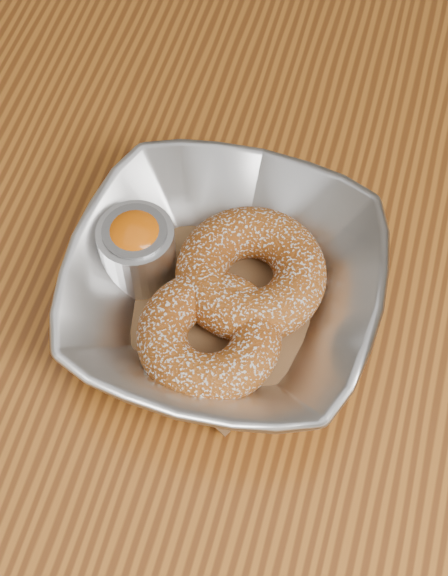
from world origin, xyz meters
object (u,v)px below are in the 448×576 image
(table, at_px, (310,341))
(donut_back, at_px, (251,273))
(ramekin, at_px, (137,248))
(serving_bowl, at_px, (224,290))
(donut_front, at_px, (209,336))

(table, distance_m, donut_back, 0.14)
(donut_back, relative_size, ramekin, 1.91)
(donut_back, bearing_deg, serving_bowl, -130.92)
(serving_bowl, distance_m, ramekin, 0.07)
(table, bearing_deg, serving_bowl, -146.77)
(serving_bowl, height_order, donut_back, serving_bowl)
(donut_front, xyz_separation_m, ramekin, (-0.07, 0.05, 0.01))
(serving_bowl, relative_size, ramekin, 3.91)
(donut_front, distance_m, ramekin, 0.08)
(table, distance_m, serving_bowl, 0.15)
(table, distance_m, ramekin, 0.19)
(ramekin, bearing_deg, donut_front, -36.21)
(serving_bowl, bearing_deg, table, 33.23)
(table, height_order, donut_back, donut_back)
(serving_bowl, bearing_deg, donut_back, 49.08)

